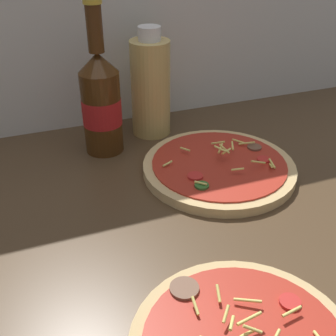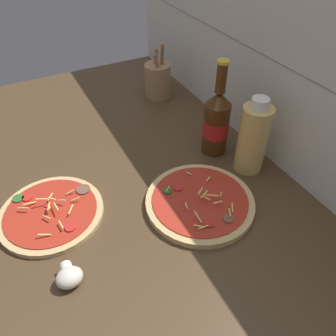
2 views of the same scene
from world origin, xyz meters
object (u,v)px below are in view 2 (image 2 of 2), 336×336
pizza_far (200,202)px  utensil_crock (158,80)px  mushroom_left (69,276)px  pizza_near (51,213)px  oil_bottle (253,138)px  beer_bottle (216,122)px

pizza_far → utensil_crock: 57.14cm
pizza_far → mushroom_left: 34.93cm
pizza_near → oil_bottle: size_ratio=1.14×
pizza_far → oil_bottle: size_ratio=1.24×
beer_bottle → mushroom_left: beer_bottle is taller
mushroom_left → utensil_crock: 78.59cm
pizza_near → beer_bottle: size_ratio=0.89×
pizza_far → mushroom_left: pizza_far is taller
pizza_near → beer_bottle: (-3.58, 49.32, 9.28)cm
pizza_near → oil_bottle: bearing=82.0°
pizza_near → oil_bottle: oil_bottle is taller
pizza_far → beer_bottle: bearing=138.1°
beer_bottle → pizza_near: bearing=-85.8°
mushroom_left → pizza_near: bearing=178.3°
pizza_far → utensil_crock: size_ratio=1.36×
pizza_near → mushroom_left: (19.64, -0.57, 1.11)cm
beer_bottle → utensil_crock: 37.71cm
mushroom_left → utensil_crock: bearing=140.8°
oil_bottle → pizza_near: bearing=-98.0°
mushroom_left → utensil_crock: size_ratio=0.29×
oil_bottle → utensil_crock: (-48.60, -4.44, -3.59)cm
pizza_near → pizza_far: size_ratio=0.92×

